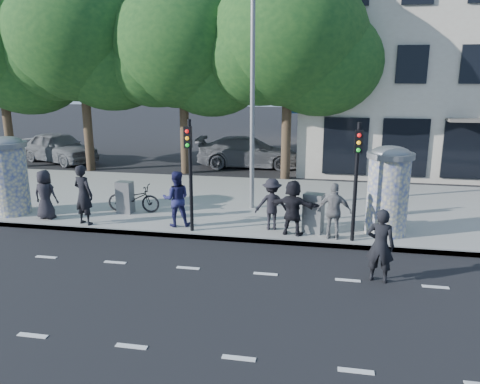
% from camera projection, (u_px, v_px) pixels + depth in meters
% --- Properties ---
extents(ground, '(120.00, 120.00, 0.00)m').
position_uv_depth(ground, '(170.00, 293.00, 10.64)').
color(ground, black).
rests_on(ground, ground).
extents(sidewalk, '(40.00, 8.00, 0.15)m').
position_uv_depth(sidewalk, '(234.00, 202.00, 17.76)').
color(sidewalk, gray).
rests_on(sidewalk, ground).
extents(curb, '(40.00, 0.10, 0.16)m').
position_uv_depth(curb, '(209.00, 237.00, 14.00)').
color(curb, slate).
rests_on(curb, ground).
extents(lane_dash_near, '(32.00, 0.12, 0.01)m').
position_uv_depth(lane_dash_near, '(131.00, 346.00, 8.54)').
color(lane_dash_near, silver).
rests_on(lane_dash_near, ground).
extents(lane_dash_far, '(32.00, 0.12, 0.01)m').
position_uv_depth(lane_dash_far, '(188.00, 268.00, 11.97)').
color(lane_dash_far, silver).
rests_on(lane_dash_far, ground).
extents(ad_column_left, '(1.36, 1.36, 2.65)m').
position_uv_depth(ad_column_left, '(9.00, 174.00, 15.82)').
color(ad_column_left, beige).
rests_on(ad_column_left, sidewalk).
extents(ad_column_right, '(1.36, 1.36, 2.65)m').
position_uv_depth(ad_column_right, '(388.00, 188.00, 13.81)').
color(ad_column_right, beige).
rests_on(ad_column_right, sidewalk).
extents(traffic_pole_near, '(0.22, 0.31, 3.40)m').
position_uv_depth(traffic_pole_near, '(190.00, 164.00, 13.80)').
color(traffic_pole_near, black).
rests_on(traffic_pole_near, sidewalk).
extents(traffic_pole_far, '(0.22, 0.31, 3.40)m').
position_uv_depth(traffic_pole_far, '(357.00, 170.00, 12.96)').
color(traffic_pole_far, black).
rests_on(traffic_pole_far, sidewalk).
extents(street_lamp, '(0.25, 0.93, 8.00)m').
position_uv_depth(street_lamp, '(252.00, 75.00, 15.63)').
color(street_lamp, slate).
rests_on(street_lamp, sidewalk).
extents(tree_mid_left, '(7.20, 7.20, 9.57)m').
position_uv_depth(tree_mid_left, '(81.00, 37.00, 22.44)').
color(tree_mid_left, '#38281C').
rests_on(tree_mid_left, ground).
extents(tree_near_left, '(6.80, 6.80, 8.97)m').
position_uv_depth(tree_near_left, '(182.00, 46.00, 21.85)').
color(tree_near_left, '#38281C').
rests_on(tree_near_left, ground).
extents(tree_center, '(7.00, 7.00, 9.30)m').
position_uv_depth(tree_center, '(289.00, 38.00, 20.52)').
color(tree_center, '#38281C').
rests_on(tree_center, ground).
extents(ped_a, '(0.83, 0.56, 1.64)m').
position_uv_depth(ped_a, '(45.00, 195.00, 15.35)').
color(ped_a, black).
rests_on(ped_a, sidewalk).
extents(ped_b, '(0.81, 0.66, 1.93)m').
position_uv_depth(ped_b, '(83.00, 195.00, 14.77)').
color(ped_b, black).
rests_on(ped_b, sidewalk).
extents(ped_c, '(1.00, 0.87, 1.76)m').
position_uv_depth(ped_c, '(176.00, 199.00, 14.62)').
color(ped_c, '#1F204F').
rests_on(ped_c, sidewalk).
extents(ped_d, '(1.11, 0.74, 1.60)m').
position_uv_depth(ped_d, '(272.00, 204.00, 14.32)').
color(ped_d, black).
rests_on(ped_d, sidewalk).
extents(ped_e, '(1.02, 0.64, 1.67)m').
position_uv_depth(ped_e, '(334.00, 211.00, 13.47)').
color(ped_e, slate).
rests_on(ped_e, sidewalk).
extents(ped_f, '(1.63, 0.85, 1.67)m').
position_uv_depth(ped_f, '(293.00, 208.00, 13.83)').
color(ped_f, black).
rests_on(ped_f, sidewalk).
extents(man_road, '(0.74, 0.57, 1.80)m').
position_uv_depth(man_road, '(380.00, 246.00, 11.03)').
color(man_road, black).
rests_on(man_road, ground).
extents(bicycle, '(0.72, 1.86, 0.96)m').
position_uv_depth(bicycle, '(134.00, 198.00, 16.19)').
color(bicycle, black).
rests_on(bicycle, sidewalk).
extents(cabinet_left, '(0.56, 0.43, 1.10)m').
position_uv_depth(cabinet_left, '(125.00, 197.00, 16.07)').
color(cabinet_left, slate).
rests_on(cabinet_left, sidewalk).
extents(cabinet_right, '(0.67, 0.56, 1.20)m').
position_uv_depth(cabinet_right, '(313.00, 213.00, 14.10)').
color(cabinet_right, slate).
rests_on(cabinet_right, sidewalk).
extents(car_left, '(3.74, 5.30, 1.68)m').
position_uv_depth(car_left, '(59.00, 147.00, 25.96)').
color(car_left, slate).
rests_on(car_left, ground).
extents(car_right, '(2.68, 5.62, 1.58)m').
position_uv_depth(car_right, '(249.00, 152.00, 24.66)').
color(car_right, '#5C5E64').
rests_on(car_right, ground).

